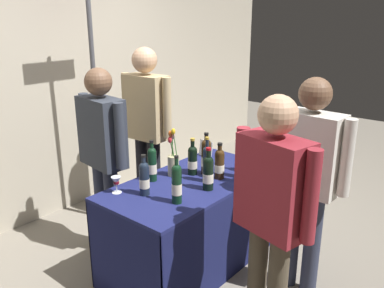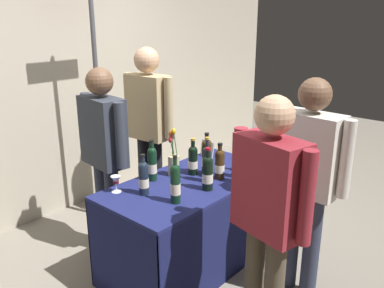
{
  "view_description": "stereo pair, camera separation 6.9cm",
  "coord_description": "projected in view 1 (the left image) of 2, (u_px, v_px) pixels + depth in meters",
  "views": [
    {
      "loc": [
        -2.25,
        -1.89,
        1.99
      ],
      "look_at": [
        0.0,
        0.0,
        1.05
      ],
      "focal_mm": 37.79,
      "sensor_mm": 36.0,
      "label": 1
    },
    {
      "loc": [
        -2.2,
        -1.94,
        1.99
      ],
      "look_at": [
        0.0,
        0.0,
        1.05
      ],
      "focal_mm": 37.79,
      "sensor_mm": 36.0,
      "label": 2
    }
  ],
  "objects": [
    {
      "name": "display_bottle_2",
      "position": [
        208.0,
        172.0,
        2.97
      ],
      "size": [
        0.08,
        0.08,
        0.33
      ],
      "color": "black",
      "rests_on": "tasting_table"
    },
    {
      "name": "brochure_stand",
      "position": [
        206.0,
        149.0,
        3.69
      ],
      "size": [
        0.05,
        0.16,
        0.15
      ],
      "primitive_type": "cube",
      "rotation": [
        -0.15,
        0.0,
        4.56
      ],
      "color": "silver",
      "rests_on": "tasting_table"
    },
    {
      "name": "vendor_presenter",
      "position": [
        103.0,
        146.0,
        3.31
      ],
      "size": [
        0.26,
        0.6,
        1.6
      ],
      "rotation": [
        0.0,
        0.0,
        -1.69
      ],
      "color": "#2D3347",
      "rests_on": "ground_plane"
    },
    {
      "name": "display_bottle_5",
      "position": [
        253.0,
        155.0,
        3.3
      ],
      "size": [
        0.07,
        0.07,
        0.36
      ],
      "color": "#192333",
      "rests_on": "tasting_table"
    },
    {
      "name": "display_bottle_6",
      "position": [
        206.0,
        156.0,
        3.27
      ],
      "size": [
        0.08,
        0.08,
        0.35
      ],
      "color": "#38230F",
      "rests_on": "tasting_table"
    },
    {
      "name": "booth_signpost",
      "position": [
        94.0,
        78.0,
        3.72
      ],
      "size": [
        0.55,
        0.04,
        2.34
      ],
      "color": "#47474C",
      "rests_on": "ground_plane"
    },
    {
      "name": "featured_wine_bottle",
      "position": [
        207.0,
        163.0,
        3.11
      ],
      "size": [
        0.07,
        0.07,
        0.36
      ],
      "color": "#192333",
      "rests_on": "tasting_table"
    },
    {
      "name": "wine_glass_near_vendor",
      "position": [
        116.0,
        181.0,
        2.93
      ],
      "size": [
        0.07,
        0.07,
        0.13
      ],
      "color": "silver",
      "rests_on": "tasting_table"
    },
    {
      "name": "flower_vase",
      "position": [
        173.0,
        161.0,
        3.24
      ],
      "size": [
        0.09,
        0.09,
        0.4
      ],
      "color": "tan",
      "rests_on": "tasting_table"
    },
    {
      "name": "display_bottle_3",
      "position": [
        193.0,
        159.0,
        3.26
      ],
      "size": [
        0.08,
        0.08,
        0.31
      ],
      "color": "black",
      "rests_on": "tasting_table"
    },
    {
      "name": "display_bottle_4",
      "position": [
        219.0,
        163.0,
        3.18
      ],
      "size": [
        0.08,
        0.08,
        0.29
      ],
      "color": "#38230F",
      "rests_on": "tasting_table"
    },
    {
      "name": "vendor_assistant",
      "position": [
        147.0,
        120.0,
        3.84
      ],
      "size": [
        0.24,
        0.58,
        1.72
      ],
      "rotation": [
        0.0,
        0.0,
        -1.5
      ],
      "color": "black",
      "rests_on": "ground_plane"
    },
    {
      "name": "display_bottle_1",
      "position": [
        152.0,
        163.0,
        3.13
      ],
      "size": [
        0.07,
        0.07,
        0.33
      ],
      "color": "black",
      "rests_on": "tasting_table"
    },
    {
      "name": "display_bottle_0",
      "position": [
        144.0,
        178.0,
        2.88
      ],
      "size": [
        0.07,
        0.07,
        0.3
      ],
      "color": "#192333",
      "rests_on": "tasting_table"
    },
    {
      "name": "ground_plane",
      "position": [
        192.0,
        262.0,
        3.4
      ],
      "size": [
        12.0,
        12.0,
        0.0
      ],
      "primitive_type": "plane",
      "color": "gray"
    },
    {
      "name": "display_bottle_8",
      "position": [
        241.0,
        161.0,
        3.2
      ],
      "size": [
        0.07,
        0.07,
        0.33
      ],
      "color": "black",
      "rests_on": "tasting_table"
    },
    {
      "name": "taster_foreground_right",
      "position": [
        308.0,
        170.0,
        2.81
      ],
      "size": [
        0.23,
        0.59,
        1.61
      ],
      "rotation": [
        0.0,
        0.0,
        1.53
      ],
      "color": "#2D3347",
      "rests_on": "ground_plane"
    },
    {
      "name": "taster_foreground_left",
      "position": [
        272.0,
        206.0,
        2.3
      ],
      "size": [
        0.3,
        0.57,
        1.59
      ],
      "rotation": [
        0.0,
        0.0,
        1.35
      ],
      "color": "#4C4233",
      "rests_on": "ground_plane"
    },
    {
      "name": "back_partition",
      "position": [
        57.0,
        60.0,
        4.0
      ],
      "size": [
        6.97,
        0.12,
        3.13
      ],
      "primitive_type": "cube",
      "color": "#B2A893",
      "rests_on": "ground_plane"
    },
    {
      "name": "tasting_table",
      "position": [
        192.0,
        207.0,
        3.24
      ],
      "size": [
        1.47,
        0.75,
        0.75
      ],
      "color": "#191E51",
      "rests_on": "ground_plane"
    },
    {
      "name": "display_bottle_7",
      "position": [
        177.0,
        183.0,
        2.75
      ],
      "size": [
        0.07,
        0.07,
        0.35
      ],
      "color": "black",
      "rests_on": "tasting_table"
    }
  ]
}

